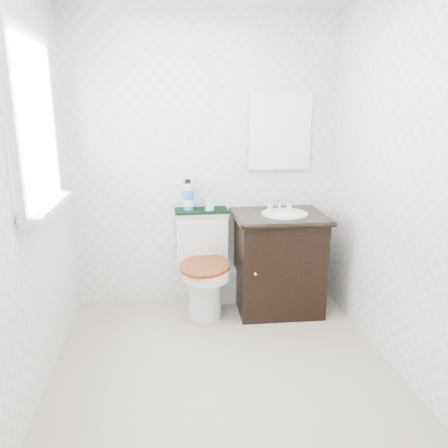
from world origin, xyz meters
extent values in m
plane|color=#A39784|center=(0.00, 0.00, 0.00)|extent=(2.40, 2.40, 0.00)
plane|color=white|center=(0.00, 1.20, 1.20)|extent=(2.40, 0.00, 2.40)
plane|color=white|center=(0.00, -1.20, 1.20)|extent=(2.40, 0.00, 2.40)
plane|color=white|center=(-1.10, 0.00, 1.20)|extent=(0.00, 2.40, 2.40)
plane|color=white|center=(1.10, 0.00, 1.20)|extent=(0.00, 2.40, 2.40)
cube|color=white|center=(-1.07, 0.25, 1.55)|extent=(0.02, 0.70, 0.90)
cube|color=silver|center=(0.62, 1.18, 1.45)|extent=(0.50, 0.02, 0.60)
cylinder|color=silver|center=(-0.05, 0.82, 0.20)|extent=(0.26, 0.26, 0.40)
cube|color=silver|center=(-0.05, 1.07, 0.20)|extent=(0.26, 0.28, 0.40)
cube|color=silver|center=(-0.05, 1.09, 0.59)|extent=(0.42, 0.18, 0.38)
cube|color=silver|center=(-0.05, 1.09, 0.80)|extent=(0.44, 0.20, 0.03)
cylinder|color=silver|center=(-0.05, 0.78, 0.40)|extent=(0.38, 0.38, 0.08)
cylinder|color=maroon|center=(-0.05, 0.78, 0.45)|extent=(0.48, 0.48, 0.03)
cube|color=black|center=(0.57, 0.90, 0.39)|extent=(0.68, 0.58, 0.78)
cube|color=black|center=(0.57, 0.90, 0.80)|extent=(0.72, 0.62, 0.04)
cylinder|color=silver|center=(0.60, 0.88, 0.83)|extent=(0.37, 0.37, 0.01)
ellipsoid|color=silver|center=(0.60, 0.88, 0.77)|extent=(0.32, 0.32, 0.16)
cylinder|color=silver|center=(0.60, 1.03, 0.87)|extent=(0.02, 0.02, 0.10)
cube|color=white|center=(0.18, 1.10, 0.13)|extent=(0.20, 0.17, 0.26)
cube|color=white|center=(0.18, 1.10, 0.28)|extent=(0.22, 0.19, 0.03)
cube|color=black|center=(-0.05, 1.09, 0.82)|extent=(0.43, 0.22, 0.02)
cylinder|color=#1B80E8|center=(-0.15, 1.10, 0.91)|extent=(0.09, 0.09, 0.16)
cylinder|color=silver|center=(-0.15, 1.10, 1.02)|extent=(0.09, 0.09, 0.05)
cylinder|color=black|center=(-0.15, 1.10, 1.07)|extent=(0.05, 0.05, 0.03)
cone|color=#8DC6E7|center=(0.02, 1.06, 0.88)|extent=(0.08, 0.08, 0.09)
ellipsoid|color=#1A8176|center=(0.55, 0.99, 0.83)|extent=(0.07, 0.05, 0.02)
camera|label=1|loc=(-0.34, -2.41, 1.64)|focal=35.00mm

